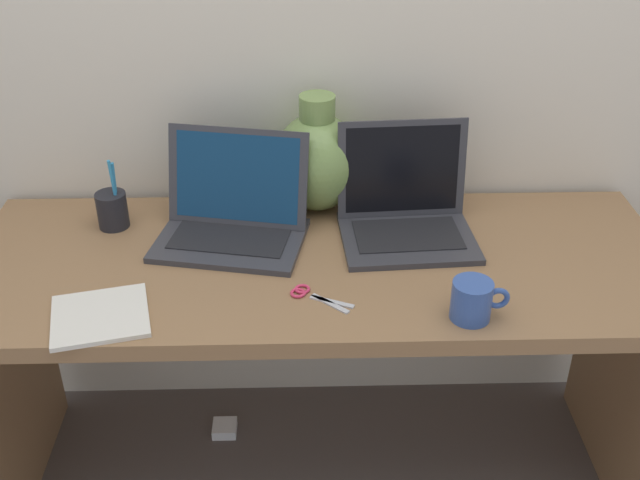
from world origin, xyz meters
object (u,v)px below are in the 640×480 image
Objects in this scene: laptop_left at (234,211)px; power_brick at (225,428)px; green_vase at (317,160)px; laptop_right at (405,205)px; coffee_mug at (473,300)px; scissors at (311,295)px; notebook_stack at (100,316)px; pen_cup at (112,209)px.

laptop_left is 5.59× the size of power_brick.
green_vase is (0.21, 0.14, 0.07)m from laptop_left.
laptop_left is 0.76m from power_brick.
laptop_right reaches higher than laptop_left.
laptop_right is 0.38m from coffee_mug.
green_vase reaches higher than scissors.
laptop_right is (0.42, 0.01, 0.00)m from laptop_left.
notebook_stack is 0.45m from scissors.
laptop_right reaches higher than scissors.
laptop_right is 2.74× the size of coffee_mug.
coffee_mug is at bearing -34.67° from laptop_left.
coffee_mug reaches higher than scissors.
notebook_stack is 1.42× the size of scissors.
notebook_stack is at bearing 178.66° from coffee_mug.
green_vase reaches higher than pen_cup.
power_brick is at bearing 130.41° from scissors.
power_brick is at bearing 177.95° from laptop_right.
power_brick is (-0.07, 0.03, -0.75)m from laptop_left.
green_vase is at bearing 45.75° from notebook_stack.
pen_cup is (-0.51, -0.09, -0.09)m from green_vase.
laptop_left is 0.43m from notebook_stack.
coffee_mug is at bearing -26.22° from pen_cup.
pen_cup is 2.66× the size of power_brick.
scissors is (-0.02, -0.41, -0.13)m from green_vase.
coffee_mug is 1.75× the size of power_brick.
scissors reaches higher than power_brick.
notebook_stack is 1.06× the size of pen_cup.
laptop_left is at bearing 52.64° from notebook_stack.
power_brick is at bearing 146.80° from coffee_mug.
scissors is (-0.24, -0.28, -0.07)m from laptop_right.
coffee_mug is at bearing -33.20° from power_brick.
coffee_mug is at bearing -14.29° from scissors.
green_vase is 0.53m from pen_cup.
coffee_mug is 0.88× the size of scissors.
green_vase is 0.87m from power_brick.
green_vase is 0.43m from scissors.
laptop_left is 2.10× the size of pen_cup.
pen_cup is at bearing 153.78° from coffee_mug.
coffee_mug reaches higher than power_brick.
laptop_right is 0.73m from pen_cup.
pen_cup is 1.34× the size of scissors.
green_vase is 0.59m from coffee_mug.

